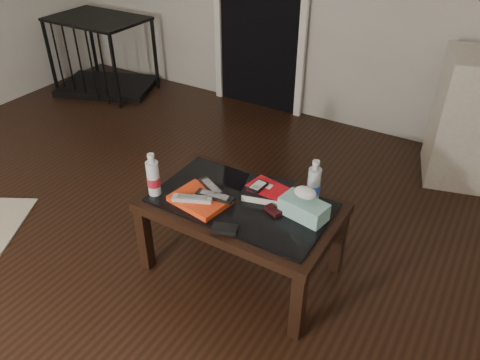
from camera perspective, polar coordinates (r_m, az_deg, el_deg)
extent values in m
plane|color=black|center=(2.72, -16.42, -11.96)|extent=(5.00, 5.00, 0.00)
cube|color=silver|center=(4.02, 7.98, 20.79)|extent=(0.06, 0.04, 2.04)
cube|color=black|center=(2.63, -11.52, -7.00)|extent=(0.06, 0.06, 0.40)
cube|color=black|center=(2.25, 7.08, -15.01)|extent=(0.06, 0.06, 0.40)
cube|color=black|center=(2.94, -4.94, -1.40)|extent=(0.06, 0.06, 0.40)
cube|color=black|center=(2.61, 11.96, -7.39)|extent=(0.06, 0.06, 0.40)
cube|color=black|center=(2.42, 0.18, -3.34)|extent=(1.00, 0.60, 0.05)
cube|color=black|center=(2.40, 0.19, -2.75)|extent=(0.90, 0.50, 0.01)
cube|color=black|center=(5.05, -15.81, 10.98)|extent=(1.06, 0.89, 0.06)
cube|color=black|center=(4.84, -17.08, 18.26)|extent=(1.06, 0.89, 0.02)
cube|color=black|center=(5.09, -22.16, 13.83)|extent=(0.03, 0.03, 0.70)
cube|color=black|center=(4.46, -14.98, 12.56)|extent=(0.03, 0.03, 0.70)
cube|color=black|center=(5.43, -17.57, 15.88)|extent=(0.03, 0.03, 0.70)
cube|color=black|center=(4.84, -10.31, 14.80)|extent=(0.03, 0.03, 0.70)
cube|color=#EE3F16|center=(2.39, -4.89, -2.40)|extent=(0.31, 0.25, 0.03)
cube|color=silver|center=(2.36, -5.85, -2.24)|extent=(0.20, 0.13, 0.02)
cube|color=black|center=(2.37, -3.10, -1.96)|extent=(0.20, 0.07, 0.02)
cube|color=black|center=(2.44, -3.47, -0.89)|extent=(0.20, 0.14, 0.02)
cube|color=black|center=(2.44, 3.48, -1.30)|extent=(0.29, 0.26, 0.05)
cube|color=red|center=(2.43, 3.35, -0.79)|extent=(0.21, 0.17, 0.01)
cube|color=black|center=(2.41, 2.21, -0.75)|extent=(0.07, 0.11, 0.02)
cube|color=black|center=(2.33, 4.05, -3.72)|extent=(0.10, 0.08, 0.02)
cube|color=black|center=(2.21, -1.88, -5.99)|extent=(0.14, 0.11, 0.02)
cylinder|color=silver|center=(2.43, -10.57, 0.70)|extent=(0.08, 0.08, 0.24)
cylinder|color=#B4BBBF|center=(2.37, 9.03, -0.15)|extent=(0.07, 0.07, 0.24)
cube|color=teal|center=(2.30, 7.78, -3.47)|extent=(0.25, 0.16, 0.09)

